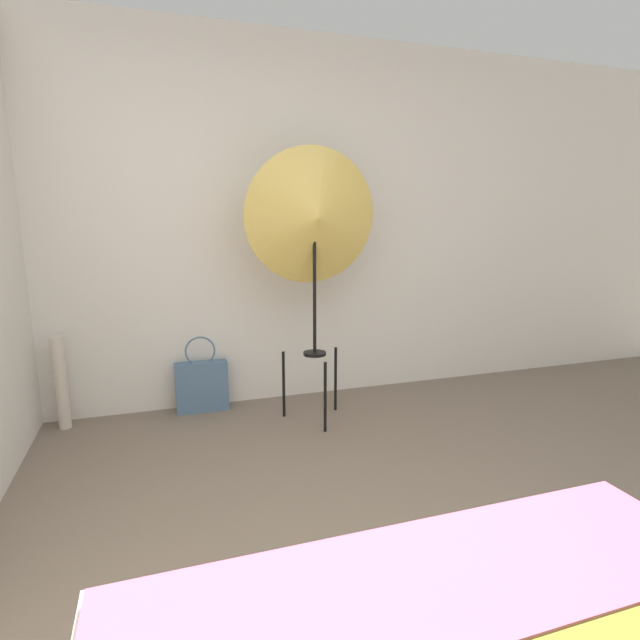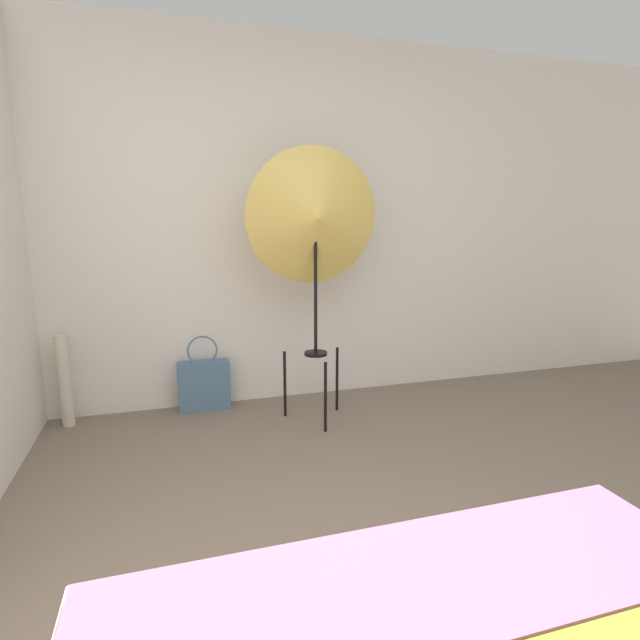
% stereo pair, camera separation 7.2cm
% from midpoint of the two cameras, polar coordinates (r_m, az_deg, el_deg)
% --- Properties ---
extents(wall_back, '(8.00, 0.05, 2.60)m').
position_cam_midpoint_polar(wall_back, '(3.64, -7.22, 10.80)').
color(wall_back, silver).
rests_on(wall_back, ground_plane).
extents(photo_umbrella, '(0.87, 0.35, 1.79)m').
position_cam_midpoint_polar(photo_umbrella, '(3.20, 0.14, 11.48)').
color(photo_umbrella, black).
rests_on(photo_umbrella, ground_plane).
extents(tote_bag, '(0.36, 0.11, 0.54)m').
position_cam_midpoint_polar(tote_bag, '(3.65, -12.56, -7.19)').
color(tote_bag, slate).
rests_on(tote_bag, ground_plane).
extents(paper_roll, '(0.08, 0.08, 0.61)m').
position_cam_midpoint_polar(paper_roll, '(3.64, -26.65, -6.27)').
color(paper_roll, beige).
rests_on(paper_roll, ground_plane).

